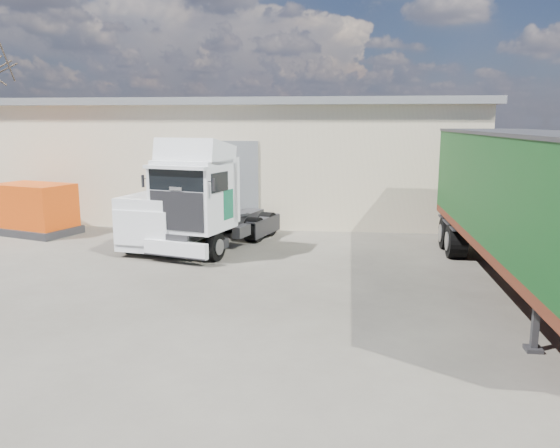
# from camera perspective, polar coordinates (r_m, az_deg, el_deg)

# --- Properties ---
(ground) EXTENTS (120.00, 120.00, 0.00)m
(ground) POSITION_cam_1_polar(r_m,az_deg,el_deg) (12.84, -9.23, -9.27)
(ground) COLOR black
(ground) RESTS_ON ground
(warehouse) EXTENTS (30.60, 12.60, 5.42)m
(warehouse) POSITION_cam_1_polar(r_m,az_deg,el_deg) (29.20, -12.20, 7.09)
(warehouse) COLOR beige
(warehouse) RESTS_ON ground
(tractor_unit) EXTENTS (3.65, 6.04, 3.86)m
(tractor_unit) POSITION_cam_1_polar(r_m,az_deg,el_deg) (18.49, -7.79, 2.08)
(tractor_unit) COLOR black
(tractor_unit) RESTS_ON ground
(box_trailer) EXTENTS (2.74, 12.37, 4.11)m
(box_trailer) POSITION_cam_1_polar(r_m,az_deg,el_deg) (15.20, 24.48, 2.73)
(box_trailer) COLOR #2D2D30
(box_trailer) RESTS_ON ground
(panel_van) EXTENTS (2.70, 5.00, 1.94)m
(panel_van) POSITION_cam_1_polar(r_m,az_deg,el_deg) (19.65, -11.25, 0.63)
(panel_van) COLOR black
(panel_van) RESTS_ON ground
(orange_skip) EXTENTS (3.60, 2.84, 1.97)m
(orange_skip) POSITION_cam_1_polar(r_m,az_deg,el_deg) (23.45, -24.25, 1.14)
(orange_skip) COLOR #2D2D30
(orange_skip) RESTS_ON ground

